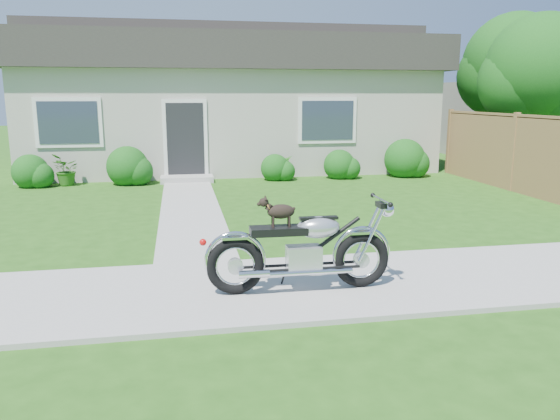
% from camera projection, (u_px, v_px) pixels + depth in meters
% --- Properties ---
extents(ground, '(80.00, 80.00, 0.00)m').
position_uv_depth(ground, '(323.00, 285.00, 6.74)').
color(ground, '#235114').
rests_on(ground, ground).
extents(sidewalk, '(24.00, 2.20, 0.04)m').
position_uv_depth(sidewalk, '(323.00, 283.00, 6.73)').
color(sidewalk, '#9E9B93').
rests_on(sidewalk, ground).
extents(walkway, '(1.20, 8.00, 0.03)m').
position_uv_depth(walkway, '(190.00, 208.00, 11.28)').
color(walkway, '#9E9B93').
rests_on(walkway, ground).
extents(house, '(12.60, 7.03, 4.50)m').
position_uv_depth(house, '(229.00, 100.00, 17.83)').
color(house, '#B7B0A5').
rests_on(house, ground).
extents(fence, '(0.12, 6.62, 1.90)m').
position_uv_depth(fence, '(514.00, 152.00, 13.21)').
color(fence, olive).
rests_on(fence, ground).
extents(tree_near, '(2.93, 2.92, 4.48)m').
position_uv_depth(tree_near, '(546.00, 74.00, 14.66)').
color(tree_near, '#3D2B1C').
rests_on(tree_near, ground).
extents(tree_far, '(3.14, 3.14, 4.82)m').
position_uv_depth(tree_far, '(519.00, 69.00, 16.92)').
color(tree_far, '#3D2B1C').
rests_on(tree_far, ground).
extents(shrub_row, '(11.15, 1.17, 1.17)m').
position_uv_depth(shrub_row, '(257.00, 165.00, 14.90)').
color(shrub_row, '#175215').
rests_on(shrub_row, ground).
extents(potted_plant_left, '(0.86, 0.92, 0.83)m').
position_uv_depth(potted_plant_left, '(67.00, 170.00, 14.06)').
color(potted_plant_left, '#296019').
rests_on(potted_plant_left, ground).
extents(potted_plant_right, '(0.39, 0.39, 0.66)m').
position_uv_depth(potted_plant_right, '(287.00, 168.00, 15.12)').
color(potted_plant_right, '#2C701E').
rests_on(potted_plant_right, ground).
extents(motorcycle_with_dog, '(2.22, 0.60, 1.12)m').
position_uv_depth(motorcycle_with_dog, '(304.00, 249.00, 6.33)').
color(motorcycle_with_dog, black).
rests_on(motorcycle_with_dog, sidewalk).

